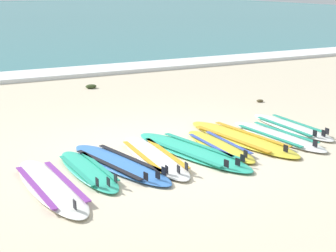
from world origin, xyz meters
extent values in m
plane|color=beige|center=(0.00, 0.00, 0.00)|extent=(80.00, 80.00, 0.00)
cube|color=white|center=(0.00, 7.55, 0.06)|extent=(80.00, 1.38, 0.11)
ellipsoid|color=silver|center=(-1.93, -0.73, 0.04)|extent=(0.74, 2.34, 0.07)
cube|color=purple|center=(-2.14, -0.74, 0.08)|extent=(0.19, 1.62, 0.01)
cube|color=purple|center=(-1.73, -0.72, 0.08)|extent=(0.19, 1.62, 0.01)
cube|color=black|center=(-1.87, -1.63, 0.12)|extent=(0.02, 0.09, 0.11)
ellipsoid|color=#2DB793|center=(-1.31, -0.40, 0.04)|extent=(0.57, 1.93, 0.07)
cube|color=teal|center=(-1.49, -0.41, 0.08)|extent=(0.13, 1.34, 0.01)
cube|color=teal|center=(-1.14, -0.39, 0.08)|extent=(0.13, 1.34, 0.01)
cube|color=black|center=(-1.28, -1.14, 0.12)|extent=(0.02, 0.09, 0.11)
cube|color=black|center=(-1.41, -1.09, 0.12)|extent=(0.02, 0.09, 0.11)
cube|color=black|center=(-1.15, -1.07, 0.12)|extent=(0.02, 0.09, 0.11)
ellipsoid|color=#3875CC|center=(-0.81, -0.34, 0.04)|extent=(1.11, 2.37, 0.07)
cube|color=black|center=(-1.01, -0.39, 0.08)|extent=(0.47, 1.58, 0.01)
cube|color=black|center=(-0.61, -0.29, 0.08)|extent=(0.47, 1.58, 0.01)
cube|color=black|center=(-0.59, -1.21, 0.12)|extent=(0.03, 0.09, 0.11)
cube|color=black|center=(-0.76, -1.19, 0.12)|extent=(0.03, 0.09, 0.11)
cube|color=black|center=(-0.45, -1.11, 0.12)|extent=(0.03, 0.09, 0.11)
ellipsoid|color=white|center=(-0.21, -0.28, 0.04)|extent=(0.65, 2.24, 0.07)
cube|color=gold|center=(-0.41, -0.28, 0.08)|extent=(0.14, 1.56, 0.01)
cube|color=gold|center=(-0.01, -0.29, 0.08)|extent=(0.14, 1.56, 0.01)
cube|color=black|center=(-0.25, -1.15, 0.12)|extent=(0.02, 0.09, 0.11)
cube|color=black|center=(-0.40, -1.08, 0.12)|extent=(0.02, 0.09, 0.11)
cube|color=black|center=(-0.09, -1.10, 0.12)|extent=(0.02, 0.09, 0.11)
ellipsoid|color=#2DB793|center=(0.43, -0.31, 0.04)|extent=(1.21, 2.61, 0.07)
cube|color=teal|center=(0.21, -0.36, 0.08)|extent=(0.50, 1.74, 0.01)
cube|color=teal|center=(0.65, -0.25, 0.08)|extent=(0.50, 1.74, 0.01)
cube|color=black|center=(0.66, -1.27, 0.12)|extent=(0.03, 0.09, 0.11)
cube|color=black|center=(0.48, -1.25, 0.12)|extent=(0.03, 0.09, 0.11)
cube|color=black|center=(0.82, -1.17, 0.12)|extent=(0.03, 0.09, 0.11)
ellipsoid|color=yellow|center=(0.97, -0.28, 0.04)|extent=(0.48, 1.90, 0.07)
cube|color=#334CB2|center=(0.80, -0.28, 0.08)|extent=(0.07, 1.33, 0.01)
cube|color=#334CB2|center=(1.14, -0.28, 0.08)|extent=(0.07, 1.33, 0.01)
cube|color=black|center=(0.97, -1.02, 0.12)|extent=(0.01, 0.09, 0.11)
ellipsoid|color=yellow|center=(1.53, -0.10, 0.04)|extent=(1.02, 2.65, 0.07)
cube|color=gold|center=(1.30, -0.13, 0.08)|extent=(0.36, 1.80, 0.01)
cube|color=gold|center=(1.76, -0.06, 0.08)|extent=(0.36, 1.80, 0.01)
cube|color=black|center=(1.68, -1.09, 0.12)|extent=(0.03, 0.09, 0.11)
ellipsoid|color=white|center=(2.17, -0.26, 0.04)|extent=(0.78, 2.22, 0.07)
cube|color=teal|center=(1.98, -0.29, 0.08)|extent=(0.25, 1.52, 0.01)
cube|color=teal|center=(2.36, -0.24, 0.08)|extent=(0.25, 1.52, 0.01)
cube|color=black|center=(2.26, -1.11, 0.12)|extent=(0.02, 0.09, 0.11)
ellipsoid|color=white|center=(2.77, 0.08, 0.04)|extent=(0.59, 2.09, 0.07)
cube|color=teal|center=(2.58, 0.07, 0.08)|extent=(0.12, 1.45, 0.01)
cube|color=teal|center=(2.96, 0.09, 0.08)|extent=(0.12, 1.45, 0.01)
cube|color=black|center=(2.80, -0.73, 0.12)|extent=(0.02, 0.09, 0.11)
cube|color=black|center=(2.65, -0.67, 0.12)|extent=(0.02, 0.09, 0.11)
cube|color=black|center=(2.94, -0.66, 0.12)|extent=(0.02, 0.09, 0.11)
ellipsoid|color=#4C4228|center=(3.56, 2.10, 0.03)|extent=(0.17, 0.13, 0.06)
ellipsoid|color=#384723|center=(0.62, 5.30, 0.05)|extent=(0.29, 0.23, 0.10)
camera|label=1|loc=(-3.33, -6.98, 2.63)|focal=54.16mm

